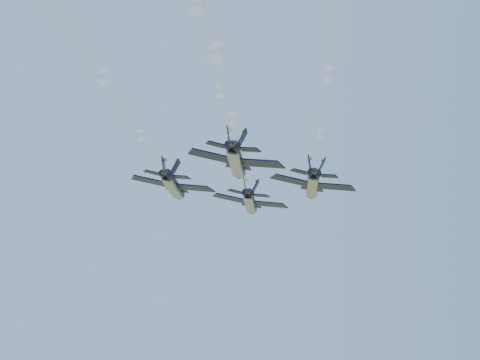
{
  "coord_description": "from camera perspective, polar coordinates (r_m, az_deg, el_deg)",
  "views": [
    {
      "loc": [
        -6.81,
        -109.67,
        81.45
      ],
      "look_at": [
        0.84,
        -1.28,
        105.9
      ],
      "focal_mm": 55.0,
      "sensor_mm": 36.0,
      "label": 1
    }
  ],
  "objects": [
    {
      "name": "jet_lead",
      "position": [
        123.36,
        0.81,
        -1.74
      ],
      "size": [
        12.64,
        16.65,
        3.96
      ],
      "rotation": [
        0.0,
        0.17,
        -0.14
      ],
      "color": "black"
    },
    {
      "name": "jet_slot",
      "position": [
        95.85,
        -0.27,
        1.46
      ],
      "size": [
        12.64,
        16.65,
        3.96
      ],
      "rotation": [
        0.0,
        0.17,
        -0.14
      ],
      "color": "black"
    },
    {
      "name": "jet_left",
      "position": [
        110.93,
        -5.17,
        -0.44
      ],
      "size": [
        12.64,
        16.65,
        3.96
      ],
      "rotation": [
        0.0,
        0.17,
        -0.14
      ],
      "color": "black"
    },
    {
      "name": "jet_right",
      "position": [
        110.34,
        5.65,
        -0.37
      ],
      "size": [
        12.64,
        16.65,
        3.96
      ],
      "rotation": [
        0.0,
        0.17,
        -0.14
      ],
      "color": "black"
    },
    {
      "name": "smoke_trail_lead",
      "position": [
        70.3,
        -1.48,
        6.81
      ],
      "size": [
        11.57,
        73.0,
        2.35
      ],
      "rotation": [
        0.0,
        0.17,
        -0.14
      ],
      "color": "white"
    },
    {
      "name": "smoke_trail_right",
      "position": [
        57.89,
        7.41,
        11.32
      ],
      "size": [
        11.57,
        73.0,
        2.35
      ],
      "rotation": [
        0.0,
        0.17,
        -0.14
      ],
      "color": "white"
    },
    {
      "name": "smoke_trail_left",
      "position": [
        59.61,
        -13.37,
        10.84
      ],
      "size": [
        11.57,
        73.0,
        2.35
      ],
      "rotation": [
        0.0,
        0.17,
        -0.14
      ],
      "color": "white"
    }
  ]
}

